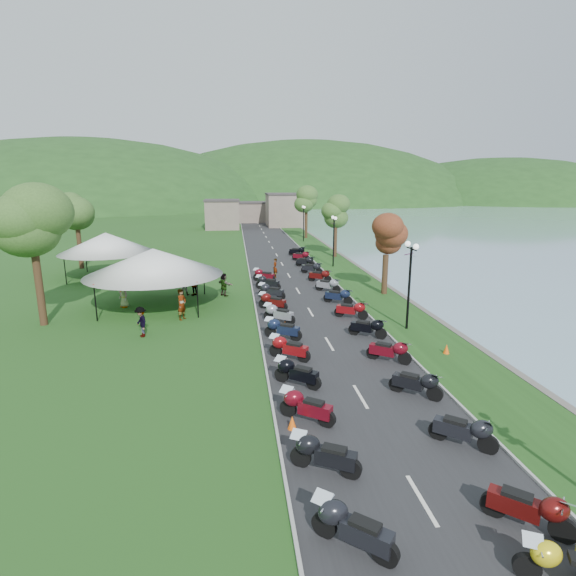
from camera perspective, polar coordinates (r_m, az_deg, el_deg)
name	(u,v)px	position (r m, az deg, el deg)	size (l,w,h in m)	color
road	(282,264)	(46.90, -0.77, 3.07)	(7.00, 120.00, 0.02)	#28282A
hills_backdrop	(245,201)	(206.14, -5.48, 10.89)	(360.00, 120.00, 76.00)	#285621
far_building	(249,212)	(91.14, -5.03, 9.56)	(18.00, 16.00, 5.00)	gray
yellow_trike	(572,568)	(12.47, 32.39, -27.86)	(2.19, 1.37, 1.01)	yellow
moto_row_left	(287,339)	(23.02, -0.15, -6.44)	(2.60, 34.28, 1.10)	#331411
moto_row_right	(337,296)	(31.59, 6.27, -1.04)	(2.60, 44.69, 1.10)	#331411
vendor_tent_main	(155,278)	(31.79, -16.56, 1.26)	(6.14, 6.14, 4.00)	white
vendor_tent_side	(107,255)	(43.22, -21.96, 3.91)	(5.46, 5.46, 4.00)	white
tree_park_left	(33,242)	(29.73, -29.61, 5.13)	(3.59, 3.59, 9.98)	#48742E
tree_lakeside	(386,249)	(34.49, 12.36, 4.81)	(2.47, 2.47, 6.85)	#48742E
pedestrian_a	(183,319)	(28.74, -13.23, -3.90)	(0.71, 0.52, 1.94)	slate
pedestrian_b	(185,295)	(34.93, -13.00, -0.85)	(0.81, 0.44, 1.66)	slate
pedestrian_c	(142,337)	(26.22, -18.03, -5.89)	(1.10, 0.46, 1.71)	slate
traffic_cone_near	(292,423)	(16.12, 0.53, -16.73)	(0.32, 0.32, 0.50)	#F2590C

